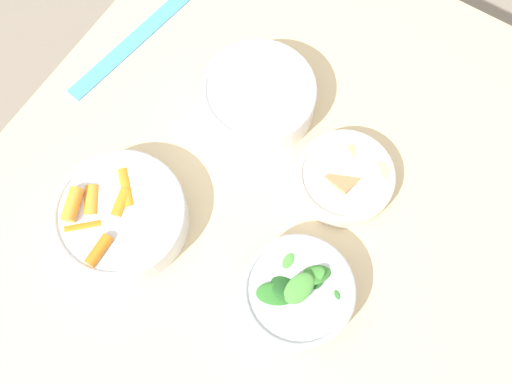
# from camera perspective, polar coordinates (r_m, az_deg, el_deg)

# --- Properties ---
(ground_plane) EXTENTS (10.00, 10.00, 0.00)m
(ground_plane) POSITION_cam_1_polar(r_m,az_deg,el_deg) (1.62, 0.70, -9.71)
(ground_plane) COLOR gray
(dining_table) EXTENTS (0.98, 0.84, 0.78)m
(dining_table) POSITION_cam_1_polar(r_m,az_deg,el_deg) (1.00, 1.12, -3.36)
(dining_table) COLOR beige
(dining_table) RESTS_ON ground_plane
(bowl_carrots) EXTENTS (0.19, 0.19, 0.07)m
(bowl_carrots) POSITION_cam_1_polar(r_m,az_deg,el_deg) (0.85, -13.41, -2.33)
(bowl_carrots) COLOR silver
(bowl_carrots) RESTS_ON dining_table
(bowl_greens) EXTENTS (0.16, 0.16, 0.07)m
(bowl_greens) POSITION_cam_1_polar(r_m,az_deg,el_deg) (0.81, 4.16, -9.93)
(bowl_greens) COLOR silver
(bowl_greens) RESTS_ON dining_table
(bowl_beans_hotdog) EXTENTS (0.18, 0.18, 0.06)m
(bowl_beans_hotdog) POSITION_cam_1_polar(r_m,az_deg,el_deg) (0.91, 0.25, 9.41)
(bowl_beans_hotdog) COLOR white
(bowl_beans_hotdog) RESTS_ON dining_table
(bowl_cookies) EXTENTS (0.15, 0.15, 0.04)m
(bowl_cookies) POSITION_cam_1_polar(r_m,az_deg,el_deg) (0.87, 8.91, 1.45)
(bowl_cookies) COLOR silver
(bowl_cookies) RESTS_ON dining_table
(ruler) EXTENTS (0.30, 0.07, 0.00)m
(ruler) POSITION_cam_1_polar(r_m,az_deg,el_deg) (1.02, -11.79, 14.84)
(ruler) COLOR #4C99E0
(ruler) RESTS_ON dining_table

